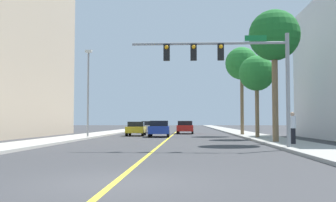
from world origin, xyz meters
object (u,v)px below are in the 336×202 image
(palm_near, at_px, (274,37))
(car_yellow, at_px, (136,128))
(street_lamp, at_px, (88,88))
(car_red, at_px, (185,127))
(car_white, at_px, (157,126))
(car_blue, at_px, (159,128))
(palm_mid, at_px, (257,74))
(traffic_signal_mast, at_px, (234,63))
(pedestrian, at_px, (293,128))
(palm_far, at_px, (242,64))
(car_silver, at_px, (149,127))

(palm_near, xyz_separation_m, car_yellow, (-10.68, 13.45, -6.11))
(street_lamp, xyz_separation_m, car_red, (8.09, 12.63, -3.46))
(palm_near, distance_m, car_white, 38.60)
(street_lamp, relative_size, car_white, 1.65)
(car_blue, bearing_deg, car_yellow, 132.05)
(car_yellow, height_order, car_blue, car_blue)
(palm_mid, bearing_deg, car_blue, 153.62)
(traffic_signal_mast, xyz_separation_m, palm_mid, (3.23, 12.02, 0.91))
(palm_near, bearing_deg, car_red, 106.28)
(car_blue, bearing_deg, pedestrian, -59.78)
(palm_far, xyz_separation_m, car_silver, (-10.18, 10.10, -6.31))
(car_white, relative_size, car_blue, 1.03)
(palm_far, bearing_deg, palm_near, -89.02)
(car_yellow, height_order, car_red, car_red)
(street_lamp, relative_size, car_silver, 1.71)
(palm_far, bearing_deg, street_lamp, -155.89)
(car_yellow, height_order, pedestrian, pedestrian)
(car_red, bearing_deg, car_silver, 141.72)
(street_lamp, bearing_deg, car_red, 57.36)
(pedestrian, bearing_deg, palm_near, 18.27)
(car_white, distance_m, car_blue, 25.82)
(traffic_signal_mast, xyz_separation_m, car_white, (-7.36, 41.82, -3.60))
(car_silver, bearing_deg, palm_far, -44.41)
(traffic_signal_mast, height_order, car_white, traffic_signal_mast)
(traffic_signal_mast, bearing_deg, car_silver, 104.01)
(palm_mid, height_order, car_red, palm_mid)
(street_lamp, height_order, pedestrian, street_lamp)
(traffic_signal_mast, bearing_deg, palm_near, 58.45)
(traffic_signal_mast, xyz_separation_m, car_red, (-2.70, 25.34, -3.59))
(palm_near, bearing_deg, palm_mid, 89.65)
(street_lamp, height_order, palm_near, palm_near)
(car_silver, bearing_deg, palm_near, -65.98)
(car_white, xyz_separation_m, car_red, (4.66, -16.47, 0.01))
(car_blue, height_order, car_silver, car_blue)
(palm_mid, xyz_separation_m, car_white, (-10.59, 29.79, -4.51))
(car_blue, xyz_separation_m, pedestrian, (8.60, -13.43, 0.29))
(traffic_signal_mast, distance_m, car_white, 42.61)
(palm_far, bearing_deg, traffic_signal_mast, -98.90)
(car_white, height_order, car_red, car_red)
(street_lamp, relative_size, car_red, 1.64)
(palm_mid, relative_size, car_blue, 1.53)
(traffic_signal_mast, bearing_deg, car_white, 99.98)
(car_silver, relative_size, pedestrian, 2.37)
(palm_near, relative_size, car_white, 1.89)
(car_yellow, bearing_deg, car_red, 52.45)
(car_blue, height_order, car_red, car_blue)
(street_lamp, bearing_deg, palm_near, -28.30)
(car_yellow, bearing_deg, pedestrian, -57.22)
(street_lamp, xyz_separation_m, car_silver, (3.57, 16.25, -3.47))
(palm_near, bearing_deg, car_blue, 126.88)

